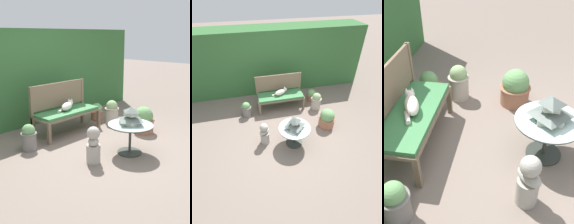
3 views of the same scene
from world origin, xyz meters
TOP-DOWN VIEW (x-y plane):
  - ground at (0.00, 0.00)m, footprint 30.00×30.00m
  - garden_bench at (0.07, 1.17)m, footprint 1.41×0.55m
  - bench_backrest at (0.07, 1.43)m, footprint 1.41×0.06m
  - cat at (0.09, 1.20)m, footprint 0.50×0.31m
  - patio_table at (0.09, -0.37)m, footprint 0.76×0.76m
  - pagoda_birdhouse at (0.09, -0.37)m, footprint 0.37×0.37m
  - garden_bust at (-0.62, -0.18)m, footprint 0.32×0.31m
  - potted_plant_table_near at (1.12, 0.03)m, footprint 0.46×0.46m
  - potted_plant_table_far at (1.15, 1.35)m, footprint 0.31×0.31m
  - potted_plant_bench_left at (1.14, 0.88)m, footprint 0.33×0.33m
  - potted_plant_bench_right at (-0.99, 1.00)m, footprint 0.29×0.29m

SIDE VIEW (x-z plane):
  - ground at x=0.00m, z-range 0.00..0.00m
  - potted_plant_table_far at x=1.15m, z-range -0.01..0.39m
  - potted_plant_bench_right at x=-0.99m, z-range 0.00..0.47m
  - potted_plant_table_near at x=1.12m, z-range -0.02..0.53m
  - potted_plant_bench_left at x=1.14m, z-range 0.00..0.54m
  - garden_bust at x=-0.62m, z-range -0.01..0.59m
  - patio_table at x=0.09m, z-range 0.15..0.66m
  - garden_bench at x=0.07m, z-range 0.17..0.64m
  - cat at x=0.09m, z-range 0.45..0.66m
  - pagoda_birdhouse at x=0.09m, z-range 0.49..0.79m
  - bench_backrest at x=0.07m, z-range 0.20..1.22m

